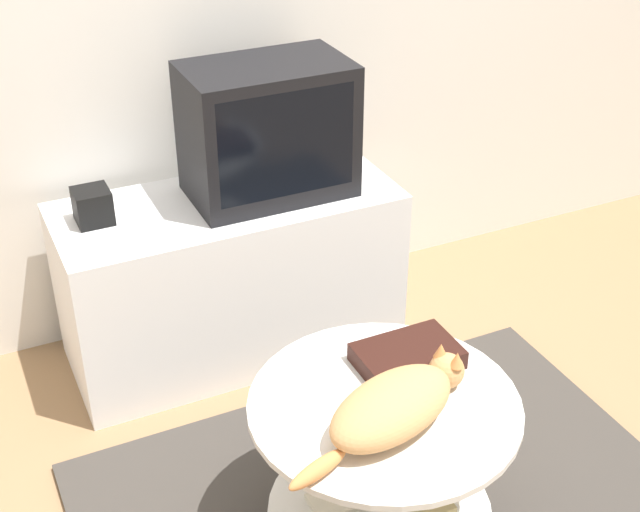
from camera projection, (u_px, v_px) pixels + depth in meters
name	position (u px, v px, depth m)	size (l,w,h in m)	color
tv_stand	(231.00, 276.00, 3.06)	(1.13, 0.48, 0.59)	white
tv	(268.00, 130.00, 2.85)	(0.52, 0.32, 0.44)	black
speaker	(93.00, 206.00, 2.75)	(0.11, 0.11, 0.11)	black
coffee_table	(383.00, 458.00, 2.28)	(0.68, 0.68, 0.47)	#B2B2B7
dvd_box	(407.00, 356.00, 2.30)	(0.26, 0.17, 0.05)	black
cat	(395.00, 405.00, 2.09)	(0.56, 0.30, 0.12)	tan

